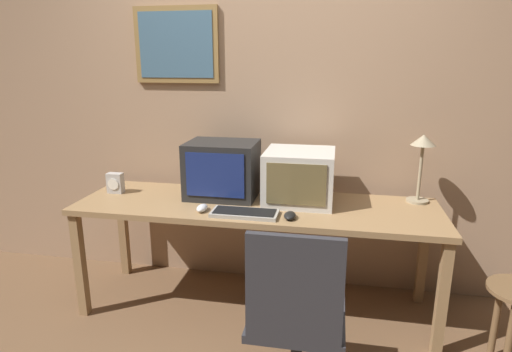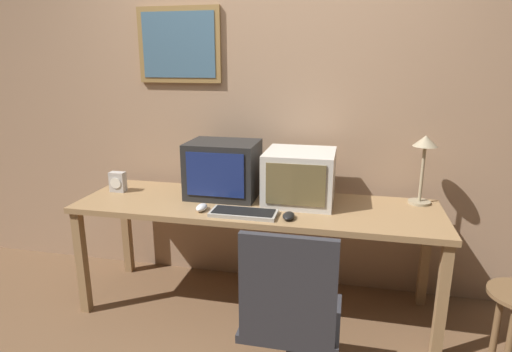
% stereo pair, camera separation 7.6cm
% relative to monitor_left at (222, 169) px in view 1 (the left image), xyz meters
% --- Properties ---
extents(wall_back, '(8.00, 0.08, 2.60)m').
position_rel_monitor_left_xyz_m(wall_back, '(0.24, 0.33, 0.40)').
color(wall_back, tan).
rests_on(wall_back, ground_plane).
extents(desk, '(2.25, 0.66, 0.73)m').
position_rel_monitor_left_xyz_m(desk, '(0.24, -0.12, -0.25)').
color(desk, '#99754C').
rests_on(desk, ground_plane).
extents(monitor_left, '(0.45, 0.36, 0.36)m').
position_rel_monitor_left_xyz_m(monitor_left, '(0.00, 0.00, 0.00)').
color(monitor_left, black).
rests_on(monitor_left, desk).
extents(monitor_right, '(0.42, 0.42, 0.33)m').
position_rel_monitor_left_xyz_m(monitor_right, '(0.50, -0.01, -0.02)').
color(monitor_right, beige).
rests_on(monitor_right, desk).
extents(keyboard_main, '(0.39, 0.16, 0.03)m').
position_rel_monitor_left_xyz_m(keyboard_main, '(0.22, -0.33, -0.17)').
color(keyboard_main, '#A8A399').
rests_on(keyboard_main, desk).
extents(mouse_near_keyboard, '(0.07, 0.12, 0.04)m').
position_rel_monitor_left_xyz_m(mouse_near_keyboard, '(0.48, -0.33, -0.16)').
color(mouse_near_keyboard, black).
rests_on(mouse_near_keyboard, desk).
extents(mouse_far_corner, '(0.06, 0.11, 0.04)m').
position_rel_monitor_left_xyz_m(mouse_far_corner, '(-0.04, -0.31, -0.16)').
color(mouse_far_corner, silver).
rests_on(mouse_far_corner, desk).
extents(desk_clock, '(0.10, 0.06, 0.14)m').
position_rel_monitor_left_xyz_m(desk_clock, '(-0.73, -0.07, -0.11)').
color(desk_clock, '#B7B2AD').
rests_on(desk_clock, desk).
extents(desk_lamp, '(0.15, 0.15, 0.43)m').
position_rel_monitor_left_xyz_m(desk_lamp, '(1.24, 0.11, 0.14)').
color(desk_lamp, tan).
rests_on(desk_lamp, desk).
extents(office_chair, '(0.46, 0.46, 0.92)m').
position_rel_monitor_left_xyz_m(office_chair, '(0.58, -0.88, -0.52)').
color(office_chair, black).
rests_on(office_chair, ground_plane).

